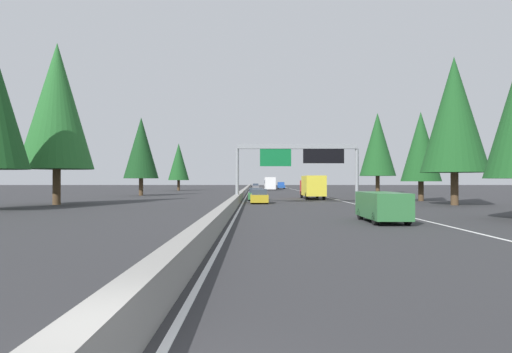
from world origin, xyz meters
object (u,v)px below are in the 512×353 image
Objects in this scene: minivan_far_right at (382,205)px; conifer_left_mid at (141,148)px; sign_gantry_overhead at (299,156)px; box_truck_distant_a at (312,186)px; bus_far_center at (270,183)px; conifer_right_far at (378,144)px; conifer_left_far at (179,162)px; pickup_mid_right at (281,185)px; conifer_right_near at (454,115)px; conifer_left_near at (57,106)px; sedan_near_center at (259,197)px; conifer_right_mid at (421,147)px; sedan_far_left at (256,194)px; sedan_mid_center at (256,186)px.

conifer_left_mid is at bearing 29.35° from minivan_far_right.
box_truck_distant_a is at bearing -14.17° from sign_gantry_overhead.
minivan_far_right is at bearing -177.62° from bus_far_center.
box_truck_distant_a is at bearing -176.11° from bus_far_center.
sign_gantry_overhead is at bearing -179.25° from bus_far_center.
bus_far_center is (86.24, 3.59, 0.77)m from minivan_far_right.
conifer_right_far is 40.51m from conifer_left_mid.
conifer_left_mid is 1.12× the size of conifer_left_far.
box_truck_distant_a reaches higher than pickup_mid_right.
conifer_right_near is 38.38m from conifer_left_near.
conifer_left_near reaches higher than conifer_right_far.
conifer_left_near reaches higher than minivan_far_right.
pickup_mid_right reaches higher than sedan_near_center.
conifer_right_mid is 0.72× the size of conifer_right_far.
conifer_right_near is (-83.23, -11.76, 7.74)m from pickup_mid_right.
conifer_left_near is at bearing 161.34° from bus_far_center.
pickup_mid_right is 49.54m from conifer_right_far.
conifer_right_near reaches higher than pickup_mid_right.
conifer_left_mid is (-9.47, 39.37, -1.31)m from conifer_right_far.
box_truck_distant_a is at bearing -116.45° from conifer_left_mid.
sedan_mid_center is at bearing -0.07° from sedan_far_left.
pickup_mid_right is 86.95m from conifer_left_near.
minivan_far_right reaches higher than sedan_mid_center.
conifer_right_far is (-32.41, -18.02, 6.99)m from bus_far_center.
pickup_mid_right is 0.51× the size of conifer_left_far.
conifer_right_mid reaches higher than sign_gantry_overhead.
sedan_near_center is 0.28× the size of conifer_left_near.
pickup_mid_right is 0.49× the size of bus_far_center.
bus_far_center is 0.81× the size of conifer_right_near.
conifer_right_far is at bearing -162.92° from pickup_mid_right.
sign_gantry_overhead is at bearing 110.23° from conifer_right_mid.
sedan_far_left is 0.43× the size of conifer_right_mid.
pickup_mid_right is (79.58, -6.85, 0.23)m from sedan_near_center.
sedan_far_left is at bearing 117.40° from box_truck_distant_a.
sedan_far_left is 53.48m from conifer_left_far.
sedan_near_center is 0.31× the size of conifer_right_near.
conifer_left_mid is at bearing 152.99° from bus_far_center.
pickup_mid_right is 7.24m from sedan_mid_center.
conifer_left_far is at bearing 31.07° from conifer_right_near.
conifer_left_mid is at bearing 47.66° from sedan_far_left.
sedan_mid_center is (99.28, 7.06, -0.27)m from minivan_far_right.
box_truck_distant_a is 68.70m from pickup_mid_right.
sign_gantry_overhead is 12.03m from box_truck_distant_a.
sedan_mid_center is at bearing 100.46° from pickup_mid_right.
sedan_mid_center is 0.40× the size of conifer_left_far.
conifer_right_near is 1.17× the size of conifer_left_mid.
sedan_near_center is 60.31m from conifer_left_far.
bus_far_center is 1.05× the size of conifer_left_far.
conifer_right_mid is (-5.86, -11.71, 4.63)m from box_truck_distant_a.
conifer_left_mid is at bearing -3.51° from conifer_left_near.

